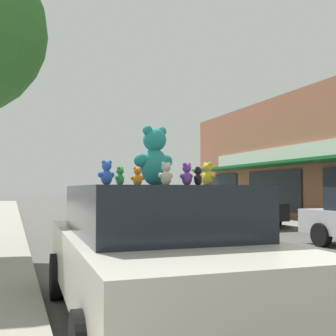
{
  "coord_description": "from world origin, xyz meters",
  "views": [
    {
      "loc": [
        -5.03,
        -4.51,
        1.51
      ],
      "look_at": [
        -2.2,
        3.15,
        1.91
      ],
      "focal_mm": 45.0,
      "sensor_mm": 36.0,
      "label": 1
    }
  ],
  "objects_px": {
    "teddy_bear_orange": "(138,177)",
    "parked_car_far_right": "(233,204)",
    "plush_art_car": "(153,251)",
    "teddy_bear_purple": "(187,175)",
    "teddy_bear_blue": "(107,173)",
    "teddy_bear_yellow": "(208,174)",
    "teddy_bear_brown": "(160,174)",
    "teddy_bear_green": "(120,177)",
    "teddy_bear_cream": "(166,174)",
    "teddy_bear_black": "(198,177)",
    "teddy_bear_giant": "(154,157)"
  },
  "relations": [
    {
      "from": "teddy_bear_orange",
      "to": "teddy_bear_black",
      "type": "bearing_deg",
      "value": 127.72
    },
    {
      "from": "teddy_bear_giant",
      "to": "teddy_bear_green",
      "type": "bearing_deg",
      "value": -63.73
    },
    {
      "from": "plush_art_car",
      "to": "parked_car_far_right",
      "type": "height_order",
      "value": "parked_car_far_right"
    },
    {
      "from": "teddy_bear_orange",
      "to": "teddy_bear_yellow",
      "type": "xyz_separation_m",
      "value": [
        0.44,
        -1.32,
        -0.0
      ]
    },
    {
      "from": "teddy_bear_cream",
      "to": "parked_car_far_right",
      "type": "xyz_separation_m",
      "value": [
        6.92,
        10.98,
        -0.8
      ]
    },
    {
      "from": "teddy_bear_orange",
      "to": "teddy_bear_brown",
      "type": "bearing_deg",
      "value": 125.19
    },
    {
      "from": "teddy_bear_giant",
      "to": "teddy_bear_yellow",
      "type": "distance_m",
      "value": 0.64
    },
    {
      "from": "parked_car_far_right",
      "to": "teddy_bear_purple",
      "type": "bearing_deg",
      "value": -121.6
    },
    {
      "from": "teddy_bear_black",
      "to": "parked_car_far_right",
      "type": "bearing_deg",
      "value": -169.44
    },
    {
      "from": "plush_art_car",
      "to": "teddy_bear_blue",
      "type": "xyz_separation_m",
      "value": [
        -0.64,
        -0.49,
        0.86
      ]
    },
    {
      "from": "teddy_bear_cream",
      "to": "teddy_bear_blue",
      "type": "bearing_deg",
      "value": -4.93
    },
    {
      "from": "teddy_bear_green",
      "to": "parked_car_far_right",
      "type": "distance_m",
      "value": 12.6
    },
    {
      "from": "parked_car_far_right",
      "to": "teddy_bear_cream",
      "type": "bearing_deg",
      "value": -122.22
    },
    {
      "from": "parked_car_far_right",
      "to": "teddy_bear_blue",
      "type": "bearing_deg",
      "value": -124.32
    },
    {
      "from": "teddy_bear_brown",
      "to": "parked_car_far_right",
      "type": "distance_m",
      "value": 12.07
    },
    {
      "from": "teddy_bear_blue",
      "to": "teddy_bear_yellow",
      "type": "height_order",
      "value": "teddy_bear_yellow"
    },
    {
      "from": "teddy_bear_purple",
      "to": "teddy_bear_brown",
      "type": "bearing_deg",
      "value": -98.99
    },
    {
      "from": "teddy_bear_green",
      "to": "teddy_bear_brown",
      "type": "distance_m",
      "value": 0.64
    },
    {
      "from": "teddy_bear_black",
      "to": "teddy_bear_green",
      "type": "distance_m",
      "value": 0.93
    },
    {
      "from": "teddy_bear_blue",
      "to": "teddy_bear_yellow",
      "type": "xyz_separation_m",
      "value": [
        1.19,
        0.21,
        0.01
      ]
    },
    {
      "from": "teddy_bear_brown",
      "to": "plush_art_car",
      "type": "bearing_deg",
      "value": 21.44
    },
    {
      "from": "plush_art_car",
      "to": "teddy_bear_brown",
      "type": "distance_m",
      "value": 1.12
    },
    {
      "from": "teddy_bear_cream",
      "to": "teddy_bear_purple",
      "type": "bearing_deg",
      "value": -152.69
    },
    {
      "from": "plush_art_car",
      "to": "teddy_bear_brown",
      "type": "height_order",
      "value": "teddy_bear_brown"
    },
    {
      "from": "teddy_bear_orange",
      "to": "parked_car_far_right",
      "type": "relative_size",
      "value": 0.06
    },
    {
      "from": "teddy_bear_brown",
      "to": "teddy_bear_purple",
      "type": "relative_size",
      "value": 1.18
    },
    {
      "from": "teddy_bear_green",
      "to": "teddy_bear_purple",
      "type": "relative_size",
      "value": 0.84
    },
    {
      "from": "teddy_bear_black",
      "to": "teddy_bear_purple",
      "type": "relative_size",
      "value": 0.83
    },
    {
      "from": "plush_art_car",
      "to": "teddy_bear_brown",
      "type": "bearing_deg",
      "value": 65.5
    },
    {
      "from": "plush_art_car",
      "to": "parked_car_far_right",
      "type": "distance_m",
      "value": 12.7
    },
    {
      "from": "plush_art_car",
      "to": "teddy_bear_brown",
      "type": "relative_size",
      "value": 14.15
    },
    {
      "from": "teddy_bear_cream",
      "to": "teddy_bear_brown",
      "type": "bearing_deg",
      "value": -122.02
    },
    {
      "from": "plush_art_car",
      "to": "teddy_bear_green",
      "type": "bearing_deg",
      "value": 131.61
    },
    {
      "from": "plush_art_car",
      "to": "teddy_bear_purple",
      "type": "bearing_deg",
      "value": 7.65
    },
    {
      "from": "teddy_bear_orange",
      "to": "teddy_bear_brown",
      "type": "xyz_separation_m",
      "value": [
        0.17,
        -0.44,
        0.03
      ]
    },
    {
      "from": "teddy_bear_blue",
      "to": "teddy_bear_purple",
      "type": "xyz_separation_m",
      "value": [
        1.08,
        0.53,
        0.01
      ]
    },
    {
      "from": "teddy_bear_blue",
      "to": "parked_car_far_right",
      "type": "xyz_separation_m",
      "value": [
        7.59,
        11.12,
        -0.8
      ]
    },
    {
      "from": "teddy_bear_blue",
      "to": "teddy_bear_green",
      "type": "bearing_deg",
      "value": -127.71
    },
    {
      "from": "teddy_bear_orange",
      "to": "parked_car_far_right",
      "type": "height_order",
      "value": "teddy_bear_orange"
    },
    {
      "from": "teddy_bear_black",
      "to": "teddy_bear_yellow",
      "type": "distance_m",
      "value": 0.31
    },
    {
      "from": "teddy_bear_giant",
      "to": "teddy_bear_cream",
      "type": "relative_size",
      "value": 2.71
    },
    {
      "from": "plush_art_car",
      "to": "teddy_bear_purple",
      "type": "xyz_separation_m",
      "value": [
        0.44,
        0.05,
        0.87
      ]
    },
    {
      "from": "teddy_bear_cream",
      "to": "teddy_bear_yellow",
      "type": "relative_size",
      "value": 0.96
    },
    {
      "from": "teddy_bear_brown",
      "to": "parked_car_far_right",
      "type": "relative_size",
      "value": 0.07
    },
    {
      "from": "teddy_bear_cream",
      "to": "teddy_bear_yellow",
      "type": "height_order",
      "value": "teddy_bear_yellow"
    },
    {
      "from": "teddy_bear_giant",
      "to": "teddy_bear_black",
      "type": "height_order",
      "value": "teddy_bear_giant"
    },
    {
      "from": "teddy_bear_green",
      "to": "teddy_bear_purple",
      "type": "distance_m",
      "value": 0.8
    },
    {
      "from": "teddy_bear_orange",
      "to": "teddy_bear_yellow",
      "type": "distance_m",
      "value": 1.39
    },
    {
      "from": "plush_art_car",
      "to": "teddy_bear_brown",
      "type": "xyz_separation_m",
      "value": [
        0.29,
        0.6,
        0.89
      ]
    },
    {
      "from": "plush_art_car",
      "to": "teddy_bear_green",
      "type": "xyz_separation_m",
      "value": [
        -0.3,
        0.35,
        0.85
      ]
    }
  ]
}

